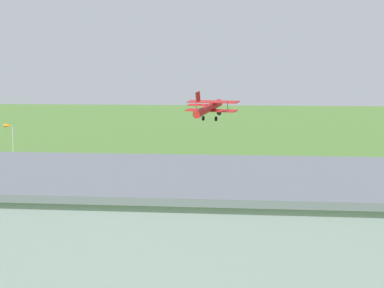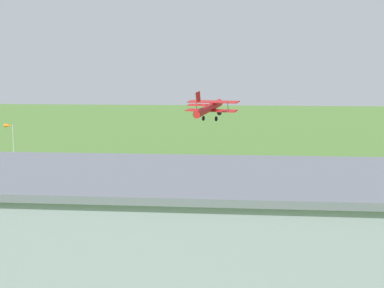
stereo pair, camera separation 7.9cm
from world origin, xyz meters
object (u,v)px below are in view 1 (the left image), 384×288
object	(u,v)px
person_crossing_taxiway	(11,206)
windsock	(9,128)
biplane	(209,108)
person_beside_truck	(278,207)
hangar	(125,229)

from	to	relation	value
person_crossing_taxiway	windsock	world-z (taller)	windsock
person_crossing_taxiway	biplane	bearing A→B (deg)	-117.26
person_crossing_taxiway	person_beside_truck	xyz separation A→B (m)	(-22.70, -3.01, -0.06)
person_crossing_taxiway	windsock	distance (m)	34.17
hangar	person_crossing_taxiway	bearing A→B (deg)	-44.50
biplane	person_beside_truck	distance (m)	26.85
hangar	person_beside_truck	distance (m)	19.01
hangar	person_beside_truck	xyz separation A→B (m)	(-8.83, -16.65, -2.53)
person_crossing_taxiway	person_beside_truck	bearing A→B (deg)	-172.45
biplane	windsock	bearing A→B (deg)	-5.13
person_crossing_taxiway	windsock	bearing A→B (deg)	-62.32
hangar	biplane	size ratio (longest dim) A/B	4.43
hangar	person_beside_truck	world-z (taller)	hangar
hangar	windsock	world-z (taller)	hangar
biplane	windsock	world-z (taller)	biplane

